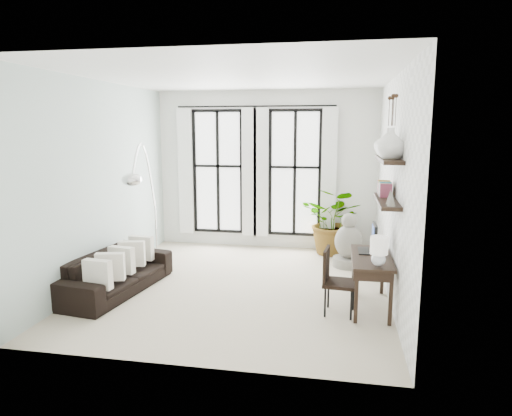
% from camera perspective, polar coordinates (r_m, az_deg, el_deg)
% --- Properties ---
extents(floor, '(5.00, 5.00, 0.00)m').
position_cam_1_polar(floor, '(7.29, -1.99, -9.71)').
color(floor, '#BFB298').
rests_on(floor, ground).
extents(ceiling, '(5.00, 5.00, 0.00)m').
position_cam_1_polar(ceiling, '(6.90, -2.15, 16.16)').
color(ceiling, white).
rests_on(ceiling, wall_back).
extents(wall_left, '(0.00, 5.00, 5.00)m').
position_cam_1_polar(wall_left, '(7.72, -18.64, 3.09)').
color(wall_left, '#AEC3BB').
rests_on(wall_left, floor).
extents(wall_right, '(0.00, 5.00, 5.00)m').
position_cam_1_polar(wall_right, '(6.80, 16.80, 2.33)').
color(wall_right, white).
rests_on(wall_right, floor).
extents(wall_back, '(4.50, 0.00, 4.50)m').
position_cam_1_polar(wall_back, '(9.36, 1.23, 4.73)').
color(wall_back, white).
rests_on(wall_back, floor).
extents(windows, '(3.26, 0.13, 2.65)m').
position_cam_1_polar(windows, '(9.33, -0.06, 4.47)').
color(windows, white).
rests_on(windows, wall_back).
extents(wall_shelves, '(0.25, 1.30, 0.60)m').
position_cam_1_polar(wall_shelves, '(6.29, 16.07, 2.94)').
color(wall_shelves, black).
rests_on(wall_shelves, wall_right).
extents(sofa, '(1.08, 2.14, 0.60)m').
position_cam_1_polar(sofa, '(7.29, -17.07, -7.69)').
color(sofa, black).
rests_on(sofa, floor).
extents(throw_pillows, '(0.40, 1.52, 0.40)m').
position_cam_1_polar(throw_pillows, '(7.19, -16.44, -6.23)').
color(throw_pillows, silver).
rests_on(throw_pillows, sofa).
extents(plant, '(1.51, 1.43, 1.32)m').
position_cam_1_polar(plant, '(9.03, 9.82, -1.63)').
color(plant, '#2D7228').
rests_on(plant, floor).
extents(desk, '(0.52, 1.24, 1.13)m').
position_cam_1_polar(desk, '(6.39, 14.25, -6.35)').
color(desk, black).
rests_on(desk, floor).
extents(desk_chair, '(0.46, 0.46, 0.89)m').
position_cam_1_polar(desk_chair, '(6.21, 9.71, -8.46)').
color(desk_chair, black).
rests_on(desk_chair, floor).
extents(arc_lamp, '(0.71, 2.06, 2.22)m').
position_cam_1_polar(arc_lamp, '(7.77, -13.86, 4.36)').
color(arc_lamp, silver).
rests_on(arc_lamp, floor).
extents(buddha, '(0.54, 0.54, 0.97)m').
position_cam_1_polar(buddha, '(8.33, 11.46, -4.44)').
color(buddha, gray).
rests_on(buddha, floor).
extents(vase_a, '(0.37, 0.37, 0.38)m').
position_cam_1_polar(vase_a, '(5.96, 16.59, 7.75)').
color(vase_a, white).
rests_on(vase_a, shelf_upper).
extents(vase_b, '(0.37, 0.37, 0.38)m').
position_cam_1_polar(vase_b, '(6.36, 16.21, 7.88)').
color(vase_b, white).
rests_on(vase_b, shelf_upper).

